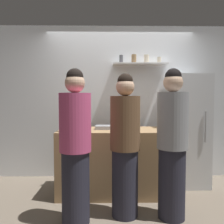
% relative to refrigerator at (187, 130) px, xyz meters
% --- Properties ---
extents(ground_plane, '(5.28, 5.28, 0.00)m').
position_rel_refrigerator_xyz_m(ground_plane, '(-1.05, -0.85, -0.86)').
color(ground_plane, '#726656').
extents(back_wall_assembly, '(4.80, 0.32, 2.60)m').
position_rel_refrigerator_xyz_m(back_wall_assembly, '(-1.05, 0.40, 0.44)').
color(back_wall_assembly, white).
rests_on(back_wall_assembly, ground).
extents(refrigerator, '(0.56, 0.68, 1.72)m').
position_rel_refrigerator_xyz_m(refrigerator, '(0.00, 0.00, 0.00)').
color(refrigerator, silver).
rests_on(refrigerator, ground).
extents(counter, '(1.50, 0.72, 0.92)m').
position_rel_refrigerator_xyz_m(counter, '(-1.20, -0.36, -0.40)').
color(counter, '#9E7A51').
rests_on(counter, ground).
extents(baking_pan, '(0.34, 0.24, 0.05)m').
position_rel_refrigerator_xyz_m(baking_pan, '(-1.27, -0.30, 0.08)').
color(baking_pan, gray).
rests_on(baking_pan, counter).
extents(utensil_holder, '(0.09, 0.09, 0.22)m').
position_rel_refrigerator_xyz_m(utensil_holder, '(-1.65, -0.07, 0.12)').
color(utensil_holder, '#B2B2B7').
rests_on(utensil_holder, counter).
extents(wine_bottle_pale_glass, '(0.06, 0.06, 0.28)m').
position_rel_refrigerator_xyz_m(wine_bottle_pale_glass, '(-1.88, -0.20, 0.16)').
color(wine_bottle_pale_glass, '#B2BFB2').
rests_on(wine_bottle_pale_glass, counter).
extents(wine_bottle_dark_glass, '(0.08, 0.08, 0.32)m').
position_rel_refrigerator_xyz_m(wine_bottle_dark_glass, '(-1.16, -0.07, 0.17)').
color(wine_bottle_dark_glass, black).
rests_on(wine_bottle_dark_glass, counter).
extents(water_bottle_plastic, '(0.09, 0.09, 0.21)m').
position_rel_refrigerator_xyz_m(water_bottle_plastic, '(-1.85, -0.59, 0.14)').
color(water_bottle_plastic, silver).
rests_on(water_bottle_plastic, counter).
extents(person_brown_jacket, '(0.34, 0.34, 1.64)m').
position_rel_refrigerator_xyz_m(person_brown_jacket, '(-1.06, -1.04, -0.06)').
color(person_brown_jacket, '#262633').
rests_on(person_brown_jacket, ground).
extents(person_grey_hoodie, '(0.34, 0.34, 1.69)m').
position_rel_refrigerator_xyz_m(person_grey_hoodie, '(-0.54, -1.10, -0.03)').
color(person_grey_hoodie, '#262633').
rests_on(person_grey_hoodie, ground).
extents(person_pink_top, '(0.34, 0.34, 1.67)m').
position_rel_refrigerator_xyz_m(person_pink_top, '(-1.61, -1.19, -0.04)').
color(person_pink_top, '#262633').
rests_on(person_pink_top, ground).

